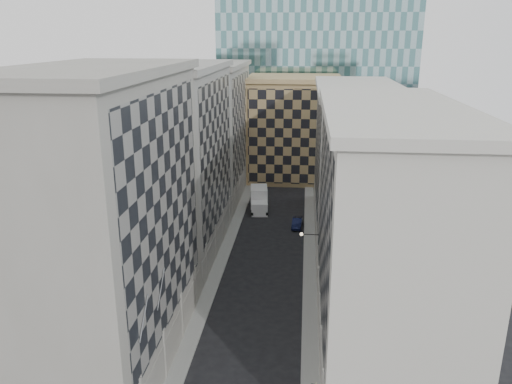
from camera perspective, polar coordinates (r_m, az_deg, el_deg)
The scene contains 13 objects.
sidewalk_west at distance 60.38m, azimuth -3.95°, elevation -7.73°, with size 1.50×100.00×0.15m, color gray.
sidewalk_east at distance 59.63m, azimuth 6.15°, elevation -8.13°, with size 1.50×100.00×0.15m, color gray.
bldg_left_a at distance 40.45m, azimuth -16.73°, elevation -3.39°, with size 10.80×22.80×23.70m.
bldg_left_b at distance 60.56m, azimuth -8.97°, elevation 3.48°, with size 10.80×22.80×22.70m.
bldg_left_c at distance 81.65m, azimuth -5.11°, elevation 6.85°, with size 10.80×22.80×21.70m.
bldg_right_a at distance 42.28m, azimuth 14.32°, elevation -4.45°, with size 10.80×26.80×20.70m.
bldg_right_b at distance 68.04m, azimuth 11.16°, elevation 3.62°, with size 10.80×28.80×19.70m.
tan_block at distance 93.20m, azimuth 4.27°, elevation 7.32°, with size 16.80×14.80×18.80m.
church_tower at distance 105.94m, azimuth 3.58°, elevation 18.06°, with size 7.20×7.20×51.50m.
flagpoles_left at distance 36.15m, azimuth -11.70°, elevation -12.26°, with size 0.10×6.33×2.33m.
bracket_lamp at distance 51.66m, azimuth 5.42°, elevation -4.83°, with size 1.98×0.36×0.36m.
box_truck at distance 76.69m, azimuth 0.35°, elevation -0.99°, with size 3.24×6.47×3.41m.
dark_car at distance 70.25m, azimuth 4.71°, elevation -3.55°, with size 1.33×3.81×1.25m, color black.
Camera 1 is at (4.30, -23.85, 25.67)m, focal length 35.00 mm.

